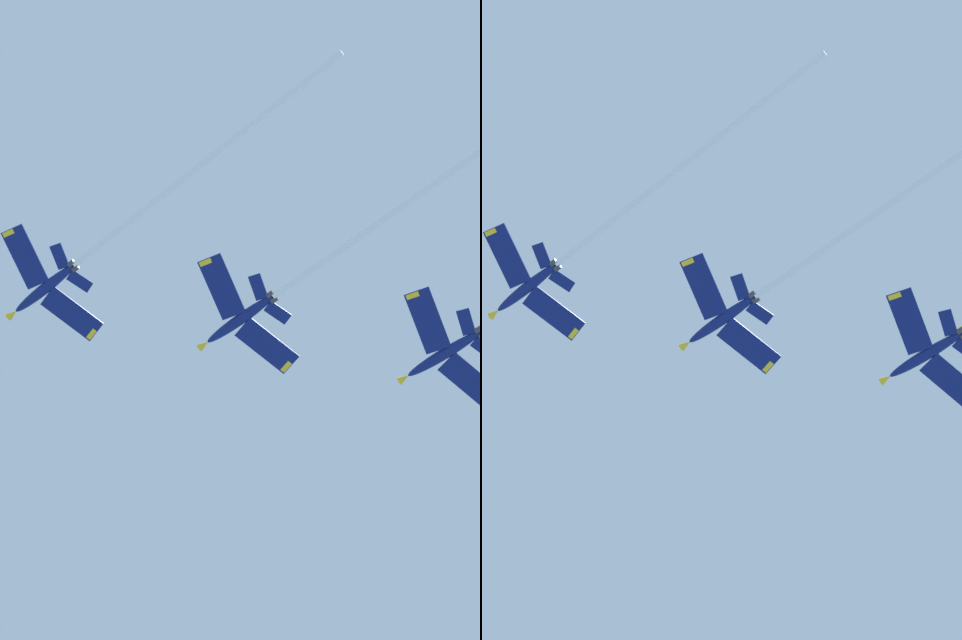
{
  "view_description": "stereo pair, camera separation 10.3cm",
  "coord_description": "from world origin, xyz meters",
  "views": [
    {
      "loc": [
        26.14,
        -11.12,
        1.83
      ],
      "look_at": [
        6.95,
        7.53,
        147.44
      ],
      "focal_mm": 58.7,
      "sensor_mm": 36.0,
      "label": 1
    },
    {
      "loc": [
        26.07,
        -11.19,
        1.83
      ],
      "look_at": [
        6.95,
        7.53,
        147.44
      ],
      "focal_mm": 58.7,
      "sensor_mm": 36.0,
      "label": 2
    }
  ],
  "objects": [
    {
      "name": "jet_lead",
      "position": [
        1.99,
        -13.85,
        149.37
      ],
      "size": [
        59.94,
        20.01,
        13.65
      ],
      "color": "navy"
    },
    {
      "name": "jet_second",
      "position": [
        19.12,
        9.21,
        144.28
      ],
      "size": [
        54.29,
        19.97,
        12.93
      ],
      "color": "navy"
    }
  ]
}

